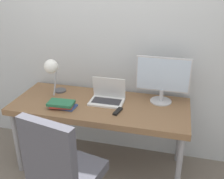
{
  "coord_description": "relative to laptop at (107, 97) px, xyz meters",
  "views": [
    {
      "loc": [
        0.68,
        -1.83,
        1.91
      ],
      "look_at": [
        0.13,
        0.31,
        0.93
      ],
      "focal_mm": 42.0,
      "sensor_mm": 36.0,
      "label": 1
    }
  ],
  "objects": [
    {
      "name": "tv_remote",
      "position": [
        0.15,
        -0.19,
        -0.04
      ],
      "size": [
        0.07,
        0.14,
        0.02
      ],
      "color": "black",
      "rests_on": "desk"
    },
    {
      "name": "office_chair",
      "position": [
        -0.12,
        -0.85,
        -0.22
      ],
      "size": [
        0.59,
        0.59,
        1.06
      ],
      "color": "black",
      "rests_on": "ground_plane"
    },
    {
      "name": "laptop",
      "position": [
        0.0,
        0.0,
        0.0
      ],
      "size": [
        0.33,
        0.22,
        0.23
      ],
      "color": "silver",
      "rests_on": "desk"
    },
    {
      "name": "wall_back",
      "position": [
        -0.06,
        0.35,
        0.5
      ],
      "size": [
        8.0,
        0.05,
        2.6
      ],
      "color": "silver",
      "rests_on": "ground_plane"
    },
    {
      "name": "monitor",
      "position": [
        0.51,
        0.13,
        0.2
      ],
      "size": [
        0.51,
        0.21,
        0.45
      ],
      "color": "#B7B7BC",
      "rests_on": "desk"
    },
    {
      "name": "desk",
      "position": [
        -0.06,
        -0.06,
        -0.11
      ],
      "size": [
        1.71,
        0.69,
        0.75
      ],
      "color": "brown",
      "rests_on": "ground_plane"
    },
    {
      "name": "book_stack",
      "position": [
        -0.38,
        -0.22,
        -0.02
      ],
      "size": [
        0.26,
        0.18,
        0.06
      ],
      "color": "#334C8C",
      "rests_on": "desk"
    },
    {
      "name": "desk_lamp",
      "position": [
        -0.56,
        -0.02,
        0.25
      ],
      "size": [
        0.14,
        0.28,
        0.4
      ],
      "color": "#4C4C51",
      "rests_on": "desk"
    }
  ]
}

